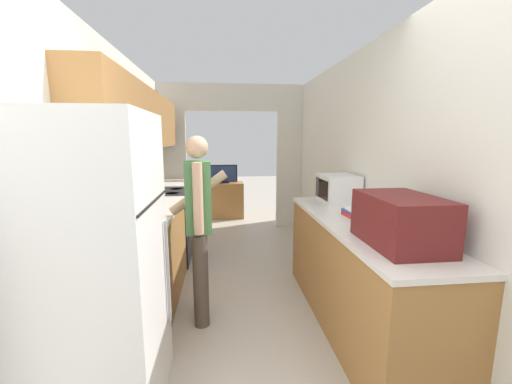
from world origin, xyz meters
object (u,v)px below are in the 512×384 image
(refrigerator, at_px, (96,269))
(person, at_px, (199,226))
(range_oven, at_px, (166,225))
(television, at_px, (222,174))
(microwave, at_px, (338,189))
(tv_cabinet, at_px, (223,200))
(book_stack, at_px, (358,213))
(suitcase, at_px, (400,220))

(refrigerator, xyz_separation_m, person, (0.52, 0.86, -0.00))
(range_oven, height_order, television, television)
(microwave, distance_m, tv_cabinet, 3.40)
(book_stack, bearing_deg, refrigerator, -157.70)
(refrigerator, bearing_deg, microwave, 36.18)
(range_oven, xyz_separation_m, suitcase, (1.86, -2.29, 0.62))
(microwave, bearing_deg, suitcase, -94.35)
(suitcase, xyz_separation_m, tv_cabinet, (-1.11, 4.46, -0.73))
(refrigerator, xyz_separation_m, book_stack, (1.88, 0.77, 0.09))
(tv_cabinet, distance_m, television, 0.54)
(refrigerator, height_order, book_stack, refrigerator)
(television, bearing_deg, refrigerator, -99.23)
(suitcase, height_order, tv_cabinet, suitcase)
(microwave, distance_m, television, 3.29)
(suitcase, xyz_separation_m, microwave, (0.10, 1.36, -0.01))
(tv_cabinet, bearing_deg, range_oven, -109.13)
(person, bearing_deg, suitcase, -124.10)
(range_oven, relative_size, microwave, 2.32)
(microwave, distance_m, book_stack, 0.66)
(refrigerator, xyz_separation_m, suitcase, (1.84, 0.06, 0.21))
(suitcase, bearing_deg, refrigerator, -178.14)
(range_oven, relative_size, tv_cabinet, 1.29)
(range_oven, distance_m, tv_cabinet, 2.30)
(tv_cabinet, bearing_deg, refrigerator, -99.15)
(range_oven, bearing_deg, person, -69.94)
(refrigerator, distance_m, television, 4.53)
(refrigerator, bearing_deg, person, 58.84)
(range_oven, bearing_deg, refrigerator, -89.36)
(refrigerator, relative_size, suitcase, 2.79)
(suitcase, bearing_deg, television, 104.10)
(microwave, bearing_deg, range_oven, 154.77)
(suitcase, relative_size, microwave, 1.36)
(refrigerator, distance_m, suitcase, 1.85)
(suitcase, distance_m, microwave, 1.36)
(television, bearing_deg, range_oven, -109.49)
(television, bearing_deg, person, -93.31)
(tv_cabinet, bearing_deg, person, -93.28)
(person, height_order, tv_cabinet, person)
(person, distance_m, tv_cabinet, 3.70)
(television, bearing_deg, microwave, -68.36)
(range_oven, bearing_deg, microwave, -25.23)
(person, distance_m, suitcase, 1.56)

